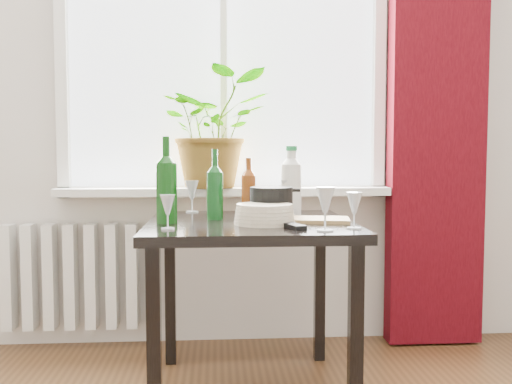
{
  "coord_description": "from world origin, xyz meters",
  "views": [
    {
      "loc": [
        -0.04,
        -0.83,
        1.03
      ],
      "look_at": [
        0.13,
        1.55,
        0.86
      ],
      "focal_mm": 40.0,
      "sensor_mm": 36.0,
      "label": 1
    }
  ],
  "objects": [
    {
      "name": "radiator",
      "position": [
        -0.75,
        2.18,
        0.38
      ],
      "size": [
        0.8,
        0.1,
        0.55
      ],
      "color": "silver",
      "rests_on": "ground"
    },
    {
      "name": "cleaning_bottle",
      "position": [
        0.31,
        1.79,
        0.9
      ],
      "size": [
        0.11,
        0.11,
        0.33
      ],
      "primitive_type": null,
      "rotation": [
        0.0,
        0.0,
        -0.21
      ],
      "color": "silver",
      "rests_on": "table"
    },
    {
      "name": "bottle_amber",
      "position": [
        0.11,
        1.75,
        0.87
      ],
      "size": [
        0.07,
        0.07,
        0.27
      ],
      "primitive_type": null,
      "rotation": [
        0.0,
        0.0,
        -0.13
      ],
      "color": "#692D0B",
      "rests_on": "table"
    },
    {
      "name": "plate_stack",
      "position": [
        0.15,
        1.44,
        0.78
      ],
      "size": [
        0.3,
        0.3,
        0.08
      ],
      "primitive_type": "cylinder",
      "rotation": [
        0.0,
        0.0,
        0.27
      ],
      "color": "beige",
      "rests_on": "table"
    },
    {
      "name": "wineglass_front_right",
      "position": [
        0.36,
        1.22,
        0.82
      ],
      "size": [
        0.09,
        0.09,
        0.17
      ],
      "primitive_type": null,
      "rotation": [
        0.0,
        0.0,
        0.42
      ],
      "color": "silver",
      "rests_on": "table"
    },
    {
      "name": "wineglass_back_left",
      "position": [
        -0.16,
        1.92,
        0.82
      ],
      "size": [
        0.07,
        0.07,
        0.16
      ],
      "primitive_type": null,
      "rotation": [
        0.0,
        0.0,
        -0.09
      ],
      "color": "#AFB5BD",
      "rests_on": "table"
    },
    {
      "name": "fondue_pot",
      "position": [
        0.19,
        1.57,
        0.81
      ],
      "size": [
        0.26,
        0.25,
        0.14
      ],
      "primitive_type": null,
      "rotation": [
        0.0,
        0.0,
        0.4
      ],
      "color": "black",
      "rests_on": "table"
    },
    {
      "name": "wine_bottle_right",
      "position": [
        -0.05,
        1.63,
        0.89
      ],
      "size": [
        0.08,
        0.08,
        0.3
      ],
      "primitive_type": null,
      "rotation": [
        0.0,
        0.0,
        -0.14
      ],
      "color": "#0B3E13",
      "rests_on": "table"
    },
    {
      "name": "tv_remote",
      "position": [
        0.25,
        1.32,
        0.75
      ],
      "size": [
        0.1,
        0.17,
        0.02
      ],
      "primitive_type": "cube",
      "rotation": [
        0.0,
        0.0,
        0.34
      ],
      "color": "black",
      "rests_on": "table"
    },
    {
      "name": "windowsill",
      "position": [
        0.0,
        2.15,
        0.82
      ],
      "size": [
        1.72,
        0.2,
        0.04
      ],
      "color": "silver",
      "rests_on": "ground"
    },
    {
      "name": "cutting_board",
      "position": [
        0.37,
        1.51,
        0.75
      ],
      "size": [
        0.31,
        0.23,
        0.02
      ],
      "primitive_type": "cube",
      "rotation": [
        0.0,
        0.0,
        -0.17
      ],
      "color": "olive",
      "rests_on": "table"
    },
    {
      "name": "wineglass_far_right",
      "position": [
        0.48,
        1.28,
        0.81
      ],
      "size": [
        0.06,
        0.06,
        0.14
      ],
      "primitive_type": null,
      "rotation": [
        0.0,
        0.0,
        -0.05
      ],
      "color": "silver",
      "rests_on": "table"
    },
    {
      "name": "potted_plant",
      "position": [
        -0.05,
        2.12,
        1.15
      ],
      "size": [
        0.63,
        0.57,
        0.6
      ],
      "primitive_type": "imported",
      "rotation": [
        0.0,
        0.0,
        0.2
      ],
      "color": "#417A20",
      "rests_on": "windowsill"
    },
    {
      "name": "table",
      "position": [
        0.1,
        1.55,
        0.65
      ],
      "size": [
        0.85,
        0.85,
        0.74
      ],
      "color": "black",
      "rests_on": "ground"
    },
    {
      "name": "wineglass_front_left",
      "position": [
        -0.22,
        1.31,
        0.81
      ],
      "size": [
        0.06,
        0.06,
        0.13
      ],
      "primitive_type": null,
      "rotation": [
        0.0,
        0.0,
        0.11
      ],
      "color": "silver",
      "rests_on": "table"
    },
    {
      "name": "wine_bottle_left",
      "position": [
        -0.24,
        1.5,
        0.92
      ],
      "size": [
        0.1,
        0.1,
        0.36
      ],
      "primitive_type": null,
      "rotation": [
        0.0,
        0.0,
        -0.17
      ],
      "color": "#0B3A0C",
      "rests_on": "table"
    },
    {
      "name": "wineglass_back_center",
      "position": [
        0.29,
        1.78,
        0.82
      ],
      "size": [
        0.08,
        0.08,
        0.17
      ],
      "primitive_type": null,
      "rotation": [
        0.0,
        0.0,
        -0.17
      ],
      "color": "silver",
      "rests_on": "table"
    },
    {
      "name": "curtain",
      "position": [
        1.12,
        2.12,
        1.3
      ],
      "size": [
        0.5,
        0.12,
        2.56
      ],
      "color": "#36040A",
      "rests_on": "ground"
    },
    {
      "name": "window",
      "position": [
        0.0,
        2.22,
        1.6
      ],
      "size": [
        1.72,
        0.08,
        1.62
      ],
      "color": "white",
      "rests_on": "ground"
    }
  ]
}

